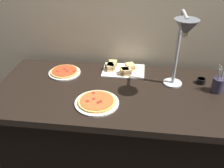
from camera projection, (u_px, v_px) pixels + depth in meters
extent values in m
plane|color=#38332D|center=(121.00, 162.00, 2.20)|extent=(8.00, 8.00, 0.00)
cube|color=#C6B593|center=(129.00, 12.00, 2.00)|extent=(4.40, 0.04, 2.40)
cube|color=black|center=(123.00, 93.00, 1.82)|extent=(1.90, 0.84, 0.05)
cube|color=black|center=(122.00, 132.00, 2.01)|extent=(1.75, 0.74, 0.71)
cylinder|color=#B7BABF|center=(172.00, 83.00, 1.88)|extent=(0.14, 0.14, 0.01)
cylinder|color=#B7BABF|center=(177.00, 49.00, 1.74)|extent=(0.02, 0.02, 0.54)
cylinder|color=#B7BABF|center=(185.00, 15.00, 1.51)|extent=(0.02, 0.19, 0.02)
cone|color=#595B60|center=(186.00, 28.00, 1.46)|extent=(0.15, 0.15, 0.10)
sphere|color=#F9EAB2|center=(185.00, 34.00, 1.48)|extent=(0.04, 0.04, 0.04)
cylinder|color=white|center=(97.00, 103.00, 1.66)|extent=(0.30, 0.30, 0.01)
cylinder|color=gold|center=(97.00, 101.00, 1.66)|extent=(0.25, 0.25, 0.01)
cylinder|color=#C65628|center=(97.00, 100.00, 1.65)|extent=(0.22, 0.22, 0.00)
cylinder|color=maroon|center=(98.00, 103.00, 1.63)|extent=(0.02, 0.02, 0.00)
cylinder|color=maroon|center=(94.00, 99.00, 1.66)|extent=(0.02, 0.02, 0.00)
cylinder|color=maroon|center=(101.00, 101.00, 1.64)|extent=(0.02, 0.02, 0.00)
cylinder|color=maroon|center=(93.00, 93.00, 1.72)|extent=(0.02, 0.02, 0.00)
cylinder|color=maroon|center=(87.00, 101.00, 1.64)|extent=(0.02, 0.02, 0.00)
cylinder|color=white|center=(65.00, 73.00, 2.02)|extent=(0.26, 0.26, 0.01)
cylinder|color=#DBA856|center=(65.00, 71.00, 2.02)|extent=(0.23, 0.23, 0.01)
cylinder|color=#AD3D1E|center=(64.00, 71.00, 2.01)|extent=(0.20, 0.20, 0.00)
cylinder|color=maroon|center=(65.00, 69.00, 2.03)|extent=(0.02, 0.02, 0.00)
cylinder|color=maroon|center=(74.00, 71.00, 2.00)|extent=(0.02, 0.02, 0.00)
cylinder|color=maroon|center=(58.00, 71.00, 2.00)|extent=(0.02, 0.02, 0.00)
cylinder|color=maroon|center=(67.00, 71.00, 2.00)|extent=(0.02, 0.02, 0.00)
cube|color=white|center=(124.00, 71.00, 2.06)|extent=(0.34, 0.25, 0.01)
cube|color=tan|center=(126.00, 73.00, 1.99)|extent=(0.10, 0.10, 0.02)
cube|color=#9E6642|center=(126.00, 71.00, 1.98)|extent=(0.10, 0.10, 0.01)
cube|color=tan|center=(126.00, 69.00, 1.98)|extent=(0.10, 0.10, 0.02)
cube|color=tan|center=(124.00, 73.00, 1.99)|extent=(0.08, 0.07, 0.02)
cube|color=#9E6642|center=(124.00, 71.00, 1.98)|extent=(0.08, 0.07, 0.01)
cube|color=tan|center=(124.00, 69.00, 1.97)|extent=(0.08, 0.07, 0.02)
cube|color=tan|center=(130.00, 68.00, 2.06)|extent=(0.09, 0.10, 0.02)
cube|color=#9E6642|center=(130.00, 67.00, 2.05)|extent=(0.09, 0.10, 0.01)
cube|color=tan|center=(130.00, 65.00, 2.04)|extent=(0.09, 0.10, 0.02)
cube|color=tan|center=(110.00, 69.00, 2.05)|extent=(0.09, 0.10, 0.02)
cube|color=#9E6642|center=(110.00, 67.00, 2.04)|extent=(0.09, 0.10, 0.01)
cube|color=tan|center=(110.00, 65.00, 2.04)|extent=(0.09, 0.10, 0.02)
cube|color=tan|center=(113.00, 65.00, 2.11)|extent=(0.07, 0.06, 0.02)
cube|color=#9E6642|center=(113.00, 64.00, 2.10)|extent=(0.07, 0.06, 0.01)
cube|color=tan|center=(113.00, 62.00, 2.09)|extent=(0.07, 0.06, 0.02)
cube|color=tan|center=(111.00, 68.00, 2.06)|extent=(0.07, 0.08, 0.02)
cube|color=#9E6642|center=(111.00, 67.00, 2.05)|extent=(0.07, 0.08, 0.01)
cube|color=tan|center=(111.00, 65.00, 2.04)|extent=(0.07, 0.08, 0.02)
cylinder|color=black|center=(201.00, 81.00, 1.88)|extent=(0.06, 0.06, 0.04)
cylinder|color=gold|center=(202.00, 79.00, 1.87)|extent=(0.05, 0.05, 0.01)
cylinder|color=#383347|center=(218.00, 85.00, 1.76)|extent=(0.08, 0.08, 0.11)
cylinder|color=#B7BABF|center=(224.00, 79.00, 1.71)|extent=(0.01, 0.02, 0.17)
cylinder|color=#B7BABF|center=(223.00, 76.00, 1.74)|extent=(0.02, 0.03, 0.17)
cylinder|color=#B7BABF|center=(221.00, 77.00, 1.75)|extent=(0.04, 0.01, 0.16)
cylinder|color=#B7BABF|center=(217.00, 76.00, 1.74)|extent=(0.02, 0.03, 0.18)
cylinder|color=#B7BABF|center=(218.00, 79.00, 1.73)|extent=(0.02, 0.02, 0.16)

